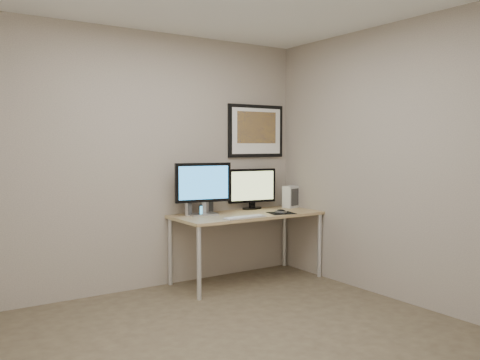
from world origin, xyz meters
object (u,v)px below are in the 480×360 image
(speaker_right, at_px, (209,204))
(monitor_tv, at_px, (252,188))
(monitor_large, at_px, (203,186))
(fan_unit, at_px, (291,197))
(framed_art, at_px, (256,131))
(speaker_left, at_px, (188,208))
(desk, at_px, (247,219))
(keyboard, at_px, (245,217))
(phone_dock, at_px, (201,211))

(speaker_right, bearing_deg, monitor_tv, -3.64)
(monitor_large, bearing_deg, fan_unit, 10.34)
(framed_art, bearing_deg, monitor_large, -165.63)
(speaker_left, height_order, fan_unit, fan_unit)
(desk, height_order, keyboard, keyboard)
(speaker_left, bearing_deg, monitor_large, -29.71)
(monitor_large, height_order, speaker_right, monitor_large)
(framed_art, relative_size, speaker_right, 3.98)
(fan_unit, bearing_deg, keyboard, -169.07)
(speaker_left, distance_m, fan_unit, 1.33)
(monitor_large, bearing_deg, speaker_left, 168.37)
(monitor_large, distance_m, phone_dock, 0.25)
(framed_art, distance_m, fan_unit, 0.87)
(monitor_tv, relative_size, keyboard, 1.25)
(desk, distance_m, phone_dock, 0.54)
(desk, relative_size, fan_unit, 6.30)
(desk, height_order, monitor_large, monitor_large)
(keyboard, bearing_deg, monitor_tv, 45.37)
(desk, bearing_deg, monitor_large, 165.24)
(monitor_large, bearing_deg, desk, -5.05)
(desk, distance_m, monitor_large, 0.61)
(monitor_tv, height_order, speaker_left, monitor_tv)
(fan_unit, bearing_deg, desk, 178.10)
(phone_dock, distance_m, fan_unit, 1.23)
(framed_art, relative_size, monitor_large, 1.25)
(speaker_right, height_order, phone_dock, speaker_right)
(monitor_tv, height_order, phone_dock, monitor_tv)
(monitor_tv, distance_m, speaker_left, 0.89)
(fan_unit, bearing_deg, phone_dock, 169.96)
(speaker_left, bearing_deg, framed_art, 0.46)
(desk, bearing_deg, monitor_tv, 46.79)
(speaker_left, height_order, keyboard, speaker_left)
(desk, bearing_deg, framed_art, 43.46)
(desk, xyz_separation_m, phone_dock, (-0.52, 0.08, 0.12))
(keyboard, xyz_separation_m, fan_unit, (0.92, 0.40, 0.12))
(speaker_right, bearing_deg, phone_dock, -143.43)
(phone_dock, bearing_deg, framed_art, -7.77)
(framed_art, relative_size, fan_unit, 2.95)
(speaker_right, bearing_deg, desk, -43.44)
(phone_dock, height_order, fan_unit, fan_unit)
(desk, xyz_separation_m, speaker_right, (-0.32, 0.25, 0.16))
(monitor_tv, xyz_separation_m, speaker_left, (-0.87, -0.09, -0.16))
(desk, xyz_separation_m, fan_unit, (0.71, 0.14, 0.19))
(monitor_large, distance_m, keyboard, 0.55)
(framed_art, relative_size, keyboard, 1.60)
(speaker_right, relative_size, keyboard, 0.40)
(monitor_large, bearing_deg, framed_art, 24.08)
(speaker_right, height_order, fan_unit, fan_unit)
(speaker_right, bearing_deg, fan_unit, -11.81)
(monitor_tv, relative_size, speaker_right, 3.11)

